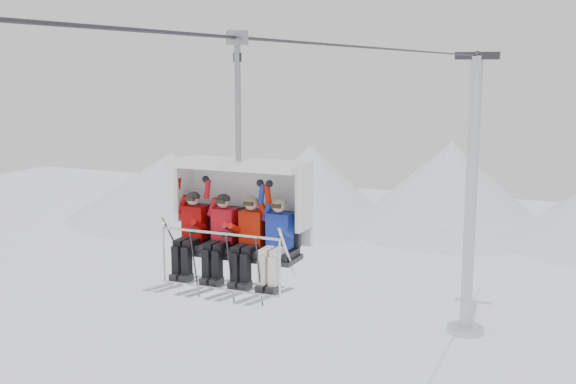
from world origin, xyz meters
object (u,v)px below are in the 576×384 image
at_px(lift_tower_right, 470,217).
at_px(chairlift_carrier, 242,204).
at_px(skier_far_left, 191,231).
at_px(skier_far_right, 276,240).
at_px(skier_center_right, 249,237).
at_px(skier_center_left, 221,234).

height_order(lift_tower_right, chairlift_carrier, lift_tower_right).
bearing_deg(skier_far_left, chairlift_carrier, 20.98).
relative_size(skier_far_left, skier_far_right, 1.00).
relative_size(chairlift_carrier, skier_center_right, 2.36).
xyz_separation_m(lift_tower_right, skier_far_right, (0.74, -24.20, 4.40)).
xyz_separation_m(skier_far_left, skier_center_left, (0.56, 0.00, 0.00)).
xyz_separation_m(skier_far_left, skier_center_right, (1.06, 0.00, 0.00)).
xyz_separation_m(lift_tower_right, skier_far_left, (-0.79, -24.20, 4.40)).
relative_size(lift_tower_right, skier_center_left, 7.99).
bearing_deg(skier_center_right, skier_far_right, 0.00).
xyz_separation_m(skier_center_left, skier_far_right, (0.98, 0.00, 0.00)).
relative_size(chairlift_carrier, skier_far_right, 2.36).
distance_m(chairlift_carrier, skier_far_left, 0.97).
distance_m(lift_tower_right, skier_far_left, 24.61).
relative_size(lift_tower_right, skier_far_left, 7.99).
distance_m(skier_center_right, skier_far_right, 0.48).
bearing_deg(skier_center_left, skier_far_left, 180.00).
distance_m(chairlift_carrier, skier_center_right, 0.61).
bearing_deg(skier_center_right, lift_tower_right, 90.63).
bearing_deg(chairlift_carrier, skier_center_right, -48.81).
xyz_separation_m(chairlift_carrier, skier_far_left, (-0.79, -0.30, -0.46)).
relative_size(chairlift_carrier, skier_far_left, 2.36).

